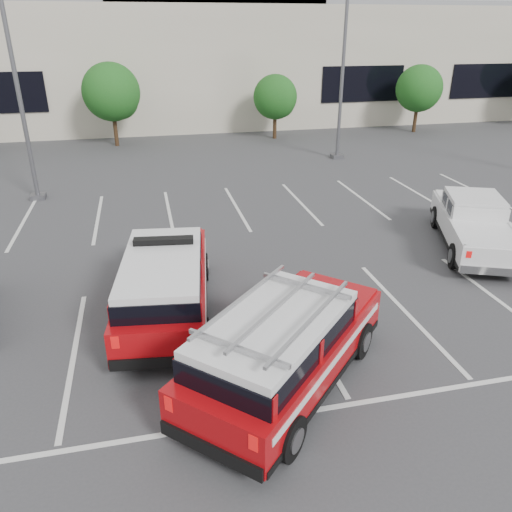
# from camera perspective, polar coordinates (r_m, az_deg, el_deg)

# --- Properties ---
(ground) EXTENTS (120.00, 120.00, 0.00)m
(ground) POSITION_cam_1_polar(r_m,az_deg,el_deg) (12.34, 5.69, -7.97)
(ground) COLOR #3B3B3D
(ground) RESTS_ON ground
(stall_markings) EXTENTS (23.00, 15.00, 0.01)m
(stall_markings) POSITION_cam_1_polar(r_m,az_deg,el_deg) (16.15, 0.77, 0.46)
(stall_markings) COLOR silver
(stall_markings) RESTS_ON ground
(convention_building) EXTENTS (60.00, 16.99, 13.20)m
(convention_building) POSITION_cam_1_polar(r_m,az_deg,el_deg) (41.88, -8.38, 21.85)
(convention_building) COLOR beige
(convention_building) RESTS_ON ground
(tree_mid_left) EXTENTS (3.37, 3.37, 4.85)m
(tree_mid_left) POSITION_cam_1_polar(r_m,az_deg,el_deg) (32.09, -16.03, 17.38)
(tree_mid_left) COLOR #3F2B19
(tree_mid_left) RESTS_ON ground
(tree_mid_right) EXTENTS (2.77, 2.77, 3.99)m
(tree_mid_right) POSITION_cam_1_polar(r_m,az_deg,el_deg) (33.24, 2.34, 17.54)
(tree_mid_right) COLOR #3F2B19
(tree_mid_right) RESTS_ON ground
(tree_right) EXTENTS (3.07, 3.07, 4.42)m
(tree_right) POSITION_cam_1_polar(r_m,az_deg,el_deg) (37.07, 18.21, 17.57)
(tree_right) COLOR #3F2B19
(tree_right) RESTS_ON ground
(light_pole_left) EXTENTS (0.90, 0.60, 10.24)m
(light_pole_left) POSITION_cam_1_polar(r_m,az_deg,el_deg) (22.32, -25.93, 18.69)
(light_pole_left) COLOR #59595E
(light_pole_left) RESTS_ON ground
(light_pole_mid) EXTENTS (0.90, 0.60, 10.24)m
(light_pole_mid) POSITION_cam_1_polar(r_m,az_deg,el_deg) (27.89, 9.97, 21.39)
(light_pole_mid) COLOR #59595E
(light_pole_mid) RESTS_ON ground
(fire_chief_suv) EXTENTS (2.65, 5.65, 1.91)m
(fire_chief_suv) POSITION_cam_1_polar(r_m,az_deg,el_deg) (12.56, -10.31, -3.52)
(fire_chief_suv) COLOR #9A070B
(fire_chief_suv) RESTS_ON ground
(white_pickup) EXTENTS (3.74, 5.67, 1.65)m
(white_pickup) POSITION_cam_1_polar(r_m,az_deg,el_deg) (17.79, 23.56, 2.93)
(white_pickup) COLOR silver
(white_pickup) RESTS_ON ground
(ladder_suv) EXTENTS (5.08, 5.16, 2.05)m
(ladder_suv) POSITION_cam_1_polar(r_m,az_deg,el_deg) (10.00, 3.24, -10.94)
(ladder_suv) COLOR #9A070B
(ladder_suv) RESTS_ON ground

